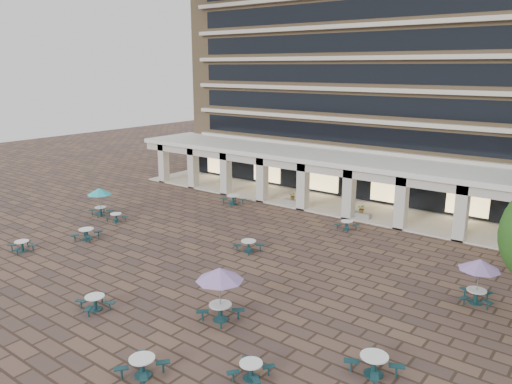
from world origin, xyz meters
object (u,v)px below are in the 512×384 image
picnic_table_1 (95,301)px  planter_right (362,213)px  planter_left (293,200)px  picnic_table_0 (22,245)px  picnic_table_2 (142,365)px

picnic_table_1 → planter_right: planter_right is taller
picnic_table_1 → planter_left: 21.95m
picnic_table_0 → planter_left: planter_left is taller
picnic_table_2 → planter_left: planter_left is taller
picnic_table_0 → picnic_table_1: picnic_table_1 is taller
picnic_table_0 → picnic_table_1: bearing=-0.4°
picnic_table_2 → planter_right: bearing=88.1°
picnic_table_2 → planter_right: planter_right is taller
picnic_table_2 → planter_left: size_ratio=1.24×
picnic_table_0 → picnic_table_1: size_ratio=0.90×
picnic_table_1 → planter_left: bearing=112.7°
picnic_table_0 → picnic_table_1: (10.61, -1.95, 0.02)m
picnic_table_0 → planter_right: bearing=64.2°
picnic_table_0 → picnic_table_2: bearing=-3.8°
picnic_table_1 → planter_left: size_ratio=1.24×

